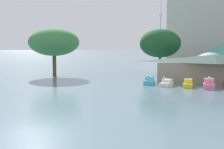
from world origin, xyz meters
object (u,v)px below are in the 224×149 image
(pedal_boat_white, at_px, (167,83))
(pedal_boat_cyan, at_px, (149,81))
(boathouse, at_px, (214,68))
(shoreline_tree_tall_left, at_px, (54,42))
(pedal_boat_yellow, at_px, (188,84))
(pedal_boat_pink, at_px, (209,85))
(distant_broadcast_tower, at_px, (161,20))
(shoreline_tree_mid, at_px, (160,43))

(pedal_boat_white, bearing_deg, pedal_boat_cyan, -98.89)
(boathouse, relative_size, shoreline_tree_tall_left, 1.92)
(pedal_boat_yellow, bearing_deg, shoreline_tree_tall_left, -106.00)
(pedal_boat_pink, bearing_deg, pedal_boat_cyan, -102.37)
(pedal_boat_cyan, distance_m, shoreline_tree_tall_left, 24.32)
(pedal_boat_pink, bearing_deg, boathouse, 172.66)
(pedal_boat_yellow, bearing_deg, pedal_boat_white, -92.61)
(pedal_boat_cyan, xyz_separation_m, pedal_boat_white, (3.03, -1.35, -0.10))
(boathouse, height_order, shoreline_tree_tall_left, shoreline_tree_tall_left)
(pedal_boat_pink, bearing_deg, distant_broadcast_tower, -170.99)
(pedal_boat_pink, height_order, boathouse, boathouse)
(pedal_boat_pink, relative_size, shoreline_tree_tall_left, 0.25)
(pedal_boat_white, xyz_separation_m, pedal_boat_yellow, (3.33, -0.30, 0.05))
(distant_broadcast_tower, bearing_deg, shoreline_tree_mid, -83.02)
(pedal_boat_cyan, bearing_deg, shoreline_tree_tall_left, -110.16)
(pedal_boat_pink, xyz_separation_m, shoreline_tree_tall_left, (-31.39, 10.10, 6.74))
(pedal_boat_white, distance_m, pedal_boat_yellow, 3.35)
(boathouse, bearing_deg, pedal_boat_yellow, -119.03)
(pedal_boat_cyan, height_order, distant_broadcast_tower, distant_broadcast_tower)
(boathouse, bearing_deg, pedal_boat_cyan, -150.56)
(pedal_boat_yellow, distance_m, pedal_boat_pink, 3.10)
(boathouse, bearing_deg, pedal_boat_pink, -98.24)
(pedal_boat_cyan, xyz_separation_m, pedal_boat_yellow, (6.37, -1.65, -0.05))
(pedal_boat_cyan, bearing_deg, distant_broadcast_tower, -173.72)
(pedal_boat_cyan, relative_size, shoreline_tree_tall_left, 0.24)
(pedal_boat_cyan, distance_m, pedal_boat_yellow, 6.58)
(boathouse, relative_size, shoreline_tree_mid, 2.00)
(shoreline_tree_tall_left, bearing_deg, pedal_boat_yellow, -18.60)
(pedal_boat_yellow, xyz_separation_m, shoreline_tree_tall_left, (-28.34, 9.54, 6.85))
(shoreline_tree_mid, bearing_deg, pedal_boat_pink, -63.57)
(pedal_boat_yellow, xyz_separation_m, boathouse, (4.24, 7.64, 2.07))
(shoreline_tree_mid, bearing_deg, boathouse, -46.44)
(pedal_boat_white, distance_m, shoreline_tree_tall_left, 27.54)
(boathouse, xyz_separation_m, shoreline_tree_mid, (-11.04, 11.61, 4.59))
(pedal_boat_pink, relative_size, boathouse, 0.13)
(shoreline_tree_mid, relative_size, distant_broadcast_tower, 0.09)
(pedal_boat_white, bearing_deg, shoreline_tree_tall_left, -95.15)
(pedal_boat_white, xyz_separation_m, shoreline_tree_mid, (-3.47, 18.95, 6.71))
(pedal_boat_cyan, relative_size, pedal_boat_yellow, 0.92)
(pedal_boat_pink, distance_m, shoreline_tree_tall_left, 33.66)
(pedal_boat_pink, bearing_deg, pedal_boat_white, -96.86)
(boathouse, bearing_deg, distant_broadcast_tower, 98.48)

